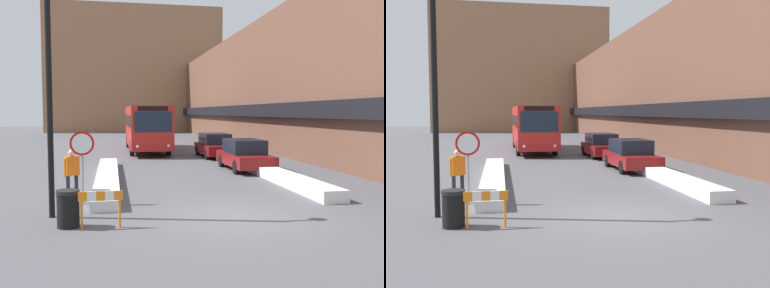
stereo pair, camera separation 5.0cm
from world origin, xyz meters
The scene contains 13 objects.
ground_plane centered at (0.00, 0.00, 0.00)m, with size 160.00×160.00×0.00m, color #515156.
building_row_right centered at (9.98, 24.00, 4.95)m, with size 5.50×60.00×9.93m.
building_backdrop_far centered at (0.00, 55.73, 9.30)m, with size 26.00×8.00×18.59m.
snow_bank_left centered at (-3.60, 6.96, 0.17)m, with size 0.90×11.69×0.35m.
snow_bank_right centered at (3.60, 5.38, 0.21)m, with size 0.90×8.84×0.43m.
city_bus centered at (-0.88, 20.97, 1.80)m, with size 2.73×11.54×3.33m.
parked_car_front centered at (3.20, 9.37, 0.77)m, with size 1.92×4.47×1.54m.
parked_car_back centered at (3.20, 15.76, 0.76)m, with size 1.93×4.64×1.53m.
stop_sign centered at (-4.31, 2.49, 1.68)m, with size 0.76×0.08×2.31m.
street_lamp centered at (-4.76, 0.87, 4.11)m, with size 1.46×0.36×6.66m.
pedestrian centered at (-4.70, 3.17, 1.01)m, with size 0.49×0.40×1.68m.
trash_bin centered at (-4.49, -0.27, 0.48)m, with size 0.59×0.59×0.95m.
construction_barricade centered at (-3.67, -0.53, 0.67)m, with size 1.10×0.06×0.94m.
Camera 2 is at (-3.30, -11.32, 2.91)m, focal length 40.00 mm.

